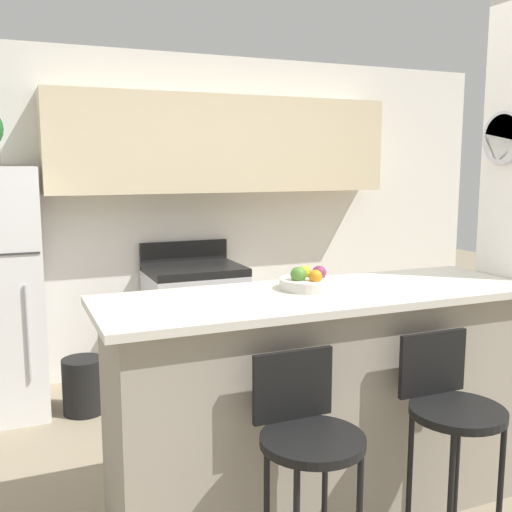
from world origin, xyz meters
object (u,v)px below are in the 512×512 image
(bar_stool_left, at_px, (307,440))
(bar_stool_right, at_px, (451,412))
(stove_range, at_px, (195,322))
(trash_bin, at_px, (83,386))
(fruit_bowl, at_px, (309,281))

(bar_stool_left, height_order, bar_stool_right, same)
(stove_range, relative_size, bar_stool_left, 1.11)
(trash_bin, bearing_deg, bar_stool_right, -59.73)
(stove_range, height_order, bar_stool_left, stove_range)
(bar_stool_left, bearing_deg, bar_stool_right, 0.00)
(stove_range, bearing_deg, bar_stool_right, -81.67)
(bar_stool_left, distance_m, bar_stool_right, 0.68)
(bar_stool_right, distance_m, trash_bin, 2.55)
(trash_bin, bearing_deg, fruit_bowl, -60.29)
(fruit_bowl, distance_m, trash_bin, 2.04)
(stove_range, distance_m, fruit_bowl, 2.01)
(trash_bin, bearing_deg, stove_range, 20.16)
(bar_stool_right, bearing_deg, trash_bin, 120.27)
(stove_range, height_order, fruit_bowl, fruit_bowl)
(stove_range, xyz_separation_m, trash_bin, (-0.90, -0.33, -0.27))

